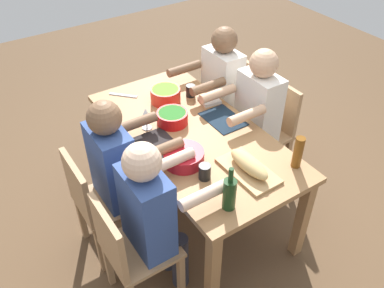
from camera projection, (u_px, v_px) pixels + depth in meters
name	position (u px, v px, depth m)	size (l,w,h in m)	color
ground_plane	(192.00, 204.00, 3.31)	(8.00, 8.00, 0.00)	brown
dining_table	(192.00, 142.00, 2.90)	(1.69, 0.86, 0.74)	#9E7044
chair_near_right	(234.00, 101.00, 3.63)	(0.40, 0.40, 0.85)	#A87F56
diner_near_right	(218.00, 85.00, 3.42)	(0.41, 0.53, 1.20)	#2D2D38
chair_near_center	(269.00, 126.00, 3.33)	(0.40, 0.40, 0.85)	#A87F56
diner_near_center	(254.00, 112.00, 3.12)	(0.41, 0.53, 1.20)	#2D2D38
chair_far_left	(128.00, 249.00, 2.38)	(0.40, 0.40, 0.85)	#A87F56
diner_far_left	(154.00, 211.00, 2.33)	(0.41, 0.53, 1.20)	#2D2D38
chair_far_center	(97.00, 200.00, 2.69)	(0.40, 0.40, 0.85)	#A87F56
diner_far_center	(119.00, 166.00, 2.63)	(0.41, 0.53, 1.20)	#2D2D38
serving_bowl_pasta	(184.00, 156.00, 2.57)	(0.26, 0.26, 0.09)	#B21923
serving_bowl_greens	(172.00, 117.00, 2.90)	(0.22, 0.22, 0.09)	red
serving_bowl_salad	(165.00, 94.00, 3.12)	(0.23, 0.23, 0.11)	red
cutting_board	(248.00, 171.00, 2.52)	(0.40, 0.22, 0.02)	tan
bread_loaf	(249.00, 164.00, 2.48)	(0.32, 0.11, 0.09)	tan
wine_bottle	(229.00, 193.00, 2.23)	(0.08, 0.08, 0.29)	#193819
beer_bottle	(298.00, 152.00, 2.50)	(0.06, 0.06, 0.22)	brown
wine_glass	(146.00, 115.00, 2.81)	(0.08, 0.08, 0.17)	silver
cup_near_right	(191.00, 91.00, 3.18)	(0.07, 0.07, 0.09)	black
placemat_near_center	(223.00, 119.00, 2.96)	(0.32, 0.23, 0.01)	#142333
cup_far_left	(205.00, 172.00, 2.45)	(0.07, 0.07, 0.10)	black
placemat_far_center	(158.00, 145.00, 2.73)	(0.32, 0.23, 0.01)	black
carving_knife	(123.00, 95.00, 3.21)	(0.23, 0.02, 0.01)	silver
napkin_stack	(209.00, 100.00, 3.14)	(0.14, 0.14, 0.02)	white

